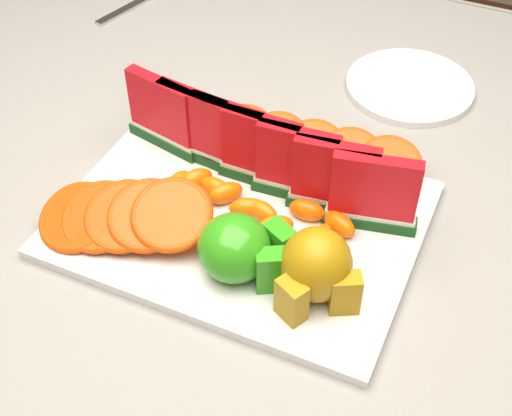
{
  "coord_description": "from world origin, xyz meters",
  "views": [
    {
      "loc": [
        0.33,
        -0.62,
        1.35
      ],
      "look_at": [
        0.1,
        -0.12,
        0.81
      ],
      "focal_mm": 50.0,
      "sensor_mm": 36.0,
      "label": 1
    }
  ],
  "objects_px": {
    "pear_cluster": "(317,268)",
    "side_plate": "(410,86)",
    "apple_cluster": "(241,250)",
    "fork": "(140,1)",
    "platter": "(242,219)"
  },
  "relations": [
    {
      "from": "platter",
      "to": "pear_cluster",
      "type": "bearing_deg",
      "value": -31.22
    },
    {
      "from": "side_plate",
      "to": "fork",
      "type": "xyz_separation_m",
      "value": [
        -0.48,
        0.06,
        -0.0
      ]
    },
    {
      "from": "platter",
      "to": "apple_cluster",
      "type": "distance_m",
      "value": 0.09
    },
    {
      "from": "pear_cluster",
      "to": "fork",
      "type": "height_order",
      "value": "pear_cluster"
    },
    {
      "from": "pear_cluster",
      "to": "apple_cluster",
      "type": "bearing_deg",
      "value": -177.51
    },
    {
      "from": "platter",
      "to": "pear_cluster",
      "type": "height_order",
      "value": "pear_cluster"
    },
    {
      "from": "platter",
      "to": "side_plate",
      "type": "relative_size",
      "value": 2.16
    },
    {
      "from": "side_plate",
      "to": "pear_cluster",
      "type": "bearing_deg",
      "value": -88.52
    },
    {
      "from": "side_plate",
      "to": "fork",
      "type": "bearing_deg",
      "value": 173.36
    },
    {
      "from": "apple_cluster",
      "to": "pear_cluster",
      "type": "bearing_deg",
      "value": 2.49
    },
    {
      "from": "pear_cluster",
      "to": "platter",
      "type": "bearing_deg",
      "value": 148.78
    },
    {
      "from": "pear_cluster",
      "to": "side_plate",
      "type": "xyz_separation_m",
      "value": [
        -0.01,
        0.41,
        -0.05
      ]
    },
    {
      "from": "platter",
      "to": "fork",
      "type": "bearing_deg",
      "value": 133.4
    },
    {
      "from": "pear_cluster",
      "to": "side_plate",
      "type": "height_order",
      "value": "pear_cluster"
    },
    {
      "from": "platter",
      "to": "side_plate",
      "type": "bearing_deg",
      "value": 72.51
    }
  ]
}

